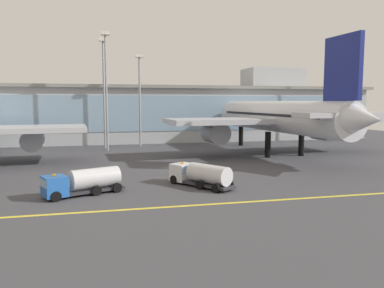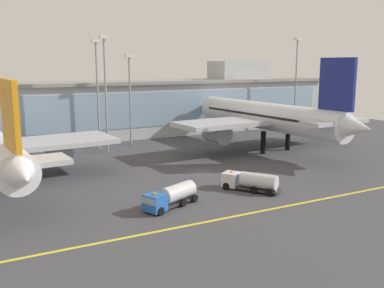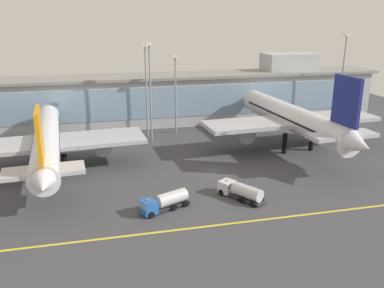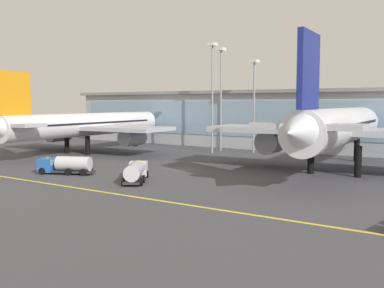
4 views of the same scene
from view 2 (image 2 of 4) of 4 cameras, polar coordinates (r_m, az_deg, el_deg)
ground_plane at (r=78.10m, az=1.12°, el=-3.74°), size 180.00×180.00×0.00m
taxiway_centreline_stripe at (r=60.64m, az=11.41°, el=-8.22°), size 144.00×0.50×0.01m
terminal_building at (r=115.87m, az=-8.56°, el=4.78°), size 129.44×14.00×19.93m
airliner_near_right at (r=98.86m, az=9.84°, el=3.54°), size 44.70×53.87×20.38m
fuel_tanker_truck at (r=67.33m, az=7.50°, el=-4.86°), size 6.98×8.90×2.90m
baggage_tug_near at (r=59.32m, az=-2.93°, el=-6.92°), size 9.27×5.86×2.90m
apron_light_mast_west at (r=99.75m, az=-12.41°, el=8.41°), size 1.80×1.80×24.52m
apron_light_mast_centre at (r=129.66m, az=13.58°, el=9.28°), size 1.80×1.80×26.42m
apron_light_mast_east at (r=103.53m, az=-8.22°, el=7.66°), size 1.80×1.80×21.39m
apron_light_mast_far_east at (r=95.40m, az=-11.38°, el=8.55°), size 1.80×1.80×25.10m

